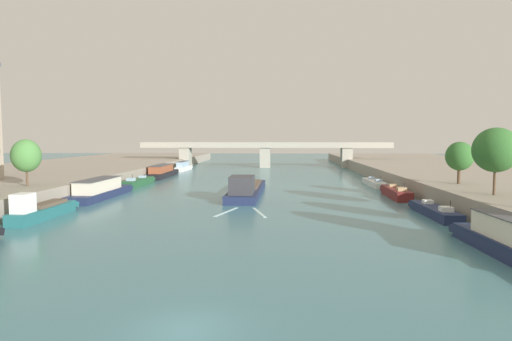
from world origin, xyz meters
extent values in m
plane|color=#42757F|center=(0.00, 0.00, 0.00)|extent=(400.00, 400.00, 0.00)
cube|color=gray|center=(-40.10, 55.00, 1.17)|extent=(36.00, 170.00, 2.33)
cube|color=gray|center=(40.10, 55.00, 1.17)|extent=(36.00, 170.00, 2.33)
cube|color=#1E284C|center=(-0.67, 43.16, 0.48)|extent=(4.41, 21.13, 0.96)
cube|color=#1E284C|center=(-0.44, 54.03, 0.58)|extent=(3.78, 1.29, 0.84)
cube|color=#1E284C|center=(-0.67, 43.16, 0.99)|extent=(4.49, 21.13, 0.06)
cube|color=#38383D|center=(-0.82, 36.01, 2.15)|extent=(3.06, 4.27, 2.25)
cube|color=black|center=(-0.78, 38.12, 2.49)|extent=(2.37, 0.08, 0.63)
cube|color=brown|center=(-0.63, 45.27, 1.20)|extent=(3.32, 11.01, 0.36)
cylinder|color=#232328|center=(-0.21, 36.84, 1.57)|extent=(0.07, 0.07, 1.10)
cube|color=silver|center=(1.73, 28.30, 0.01)|extent=(1.88, 5.89, 0.03)
cube|color=silver|center=(-1.87, 28.38, 0.01)|extent=(2.12, 5.84, 0.03)
cube|color=#23666B|center=(-19.90, 23.74, 0.56)|extent=(1.99, 9.61, 1.11)
cube|color=#23666B|center=(-19.90, 28.89, 0.67)|extent=(1.89, 1.24, 0.92)
cube|color=#23666B|center=(-19.90, 23.74, 1.14)|extent=(2.03, 9.61, 0.06)
cube|color=white|center=(-19.90, 20.47, 2.08)|extent=(1.49, 1.92, 1.81)
cube|color=black|center=(-19.90, 21.44, 2.35)|extent=(1.19, 0.03, 0.51)
cube|color=brown|center=(-19.90, 24.70, 1.35)|extent=(1.55, 5.00, 0.36)
cylinder|color=#232328|center=(-19.60, 20.85, 1.72)|extent=(0.07, 0.07, 1.10)
cube|color=#1E284C|center=(-20.35, 38.51, 0.46)|extent=(3.33, 14.60, 0.92)
cube|color=#1E284C|center=(-20.28, 46.14, 0.55)|extent=(3.06, 1.23, 0.82)
cube|color=#1E284C|center=(-20.35, 38.51, 0.95)|extent=(3.39, 14.60, 0.06)
cube|color=beige|center=(-20.35, 37.78, 1.78)|extent=(2.71, 9.35, 1.59)
cube|color=#4C4C51|center=(-20.35, 37.78, 2.61)|extent=(2.90, 9.63, 0.08)
cylinder|color=#232328|center=(-19.90, 34.13, 1.53)|extent=(0.07, 0.07, 1.10)
cube|color=#235633|center=(-20.19, 52.94, 0.53)|extent=(2.51, 10.49, 1.06)
cube|color=#235633|center=(-19.99, 58.50, 0.64)|extent=(2.08, 1.30, 0.89)
cube|color=#235633|center=(-20.19, 52.94, 1.09)|extent=(2.55, 10.49, 0.06)
cube|color=#9EBCD6|center=(-20.10, 55.23, 1.32)|extent=(1.10, 0.94, 0.40)
cube|color=#9EBCD6|center=(-20.29, 50.02, 1.36)|extent=(1.22, 1.14, 0.48)
cylinder|color=#232328|center=(-19.98, 49.80, 1.67)|extent=(0.07, 0.07, 1.10)
cube|color=black|center=(-20.34, 68.61, 0.51)|extent=(3.14, 15.31, 1.03)
cube|color=black|center=(-20.40, 76.61, 0.62)|extent=(2.89, 1.24, 0.88)
cube|color=black|center=(-20.34, 68.61, 1.06)|extent=(3.20, 15.31, 0.06)
cube|color=#9E5133|center=(-20.34, 67.85, 1.80)|extent=(2.56, 9.80, 1.42)
cube|color=#4C4C51|center=(-20.34, 67.85, 2.54)|extent=(2.74, 10.10, 0.08)
cylinder|color=#232328|center=(-19.85, 64.03, 1.64)|extent=(0.07, 0.07, 1.10)
cube|color=silver|center=(-19.71, 85.12, 0.52)|extent=(2.18, 10.08, 1.03)
cube|color=silver|center=(-19.52, 90.48, 0.62)|extent=(1.77, 1.28, 0.88)
cube|color=silver|center=(-19.71, 85.12, 1.06)|extent=(2.21, 10.08, 0.06)
cube|color=#9EBCD6|center=(-19.73, 84.62, 1.70)|extent=(1.72, 6.46, 1.22)
cube|color=#4C4C51|center=(-19.73, 84.62, 2.35)|extent=(1.84, 6.66, 0.08)
cylinder|color=#232328|center=(-19.55, 82.11, 1.64)|extent=(0.07, 0.07, 1.10)
cube|color=#1E284C|center=(19.66, 12.63, 0.55)|extent=(2.75, 11.19, 1.09)
cube|color=#1E284C|center=(19.49, 18.53, 0.65)|extent=(2.33, 1.30, 0.91)
cube|color=#1E284C|center=(19.66, 12.63, 1.12)|extent=(2.80, 11.19, 0.06)
cube|color=beige|center=(19.68, 12.07, 1.93)|extent=(2.20, 7.18, 1.57)
cube|color=#4C4C51|center=(19.68, 12.07, 2.76)|extent=(2.35, 7.39, 0.08)
cube|color=#1E284C|center=(20.11, 27.13, 0.46)|extent=(2.15, 9.75, 0.92)
cube|color=#1E284C|center=(20.04, 32.34, 0.55)|extent=(1.93, 1.23, 0.82)
cube|color=#1E284C|center=(20.11, 27.13, 0.95)|extent=(2.19, 9.75, 0.06)
cube|color=white|center=(20.08, 29.27, 1.18)|extent=(1.02, 0.91, 0.40)
cube|color=white|center=(20.15, 24.41, 1.22)|extent=(1.12, 1.12, 0.48)
cylinder|color=#232328|center=(20.46, 24.22, 1.53)|extent=(0.07, 0.07, 1.10)
cube|color=maroon|center=(19.86, 40.80, 0.59)|extent=(2.29, 9.49, 1.18)
cube|color=maroon|center=(19.98, 45.87, 0.71)|extent=(1.99, 1.29, 0.96)
cube|color=maroon|center=(19.86, 40.80, 1.21)|extent=(2.33, 9.49, 0.06)
cube|color=tan|center=(19.91, 42.88, 1.44)|extent=(1.06, 0.92, 0.40)
cube|color=tan|center=(19.80, 38.16, 1.48)|extent=(1.16, 1.13, 0.48)
cylinder|color=#232328|center=(20.10, 37.96, 1.79)|extent=(0.07, 0.07, 1.10)
cube|color=silver|center=(19.96, 54.49, 0.45)|extent=(2.02, 10.14, 0.91)
cube|color=silver|center=(19.92, 59.90, 0.55)|extent=(1.85, 1.22, 0.82)
cube|color=silver|center=(19.96, 54.49, 0.94)|extent=(2.06, 10.14, 0.06)
cube|color=#9EBCD6|center=(19.95, 56.71, 1.17)|extent=(0.98, 0.91, 0.40)
cube|color=#9EBCD6|center=(19.99, 51.65, 1.21)|extent=(1.07, 1.11, 0.48)
cylinder|color=#232328|center=(20.28, 51.45, 1.52)|extent=(0.07, 0.07, 1.10)
cylinder|color=brown|center=(-26.24, 31.45, 3.63)|extent=(0.24, 0.24, 2.61)
ellipsoid|color=#4C8942|center=(-26.24, 31.45, 6.01)|extent=(3.37, 3.37, 3.90)
cylinder|color=brown|center=(25.74, 26.68, 4.00)|extent=(0.26, 0.26, 3.34)
ellipsoid|color=#336B2D|center=(25.74, 26.68, 6.92)|extent=(4.46, 4.46, 4.52)
cylinder|color=brown|center=(26.58, 37.16, 3.58)|extent=(0.40, 0.40, 2.50)
ellipsoid|color=#336B2D|center=(26.58, 37.16, 5.83)|extent=(3.38, 3.38, 3.63)
cube|color=#ADA899|center=(0.00, 98.07, 5.69)|extent=(68.20, 4.40, 0.60)
cube|color=#ADA899|center=(0.00, 96.07, 6.44)|extent=(68.20, 0.30, 0.90)
cube|color=#ADA899|center=(0.00, 100.07, 6.44)|extent=(68.20, 0.30, 0.90)
cube|color=#ADA899|center=(-22.10, 98.07, 2.69)|extent=(2.80, 3.60, 5.39)
cube|color=#ADA899|center=(0.00, 98.07, 2.69)|extent=(2.80, 3.60, 5.39)
cube|color=#ADA899|center=(22.10, 98.07, 2.69)|extent=(2.80, 3.60, 5.39)
camera|label=1|loc=(3.93, -16.98, 8.15)|focal=29.49mm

